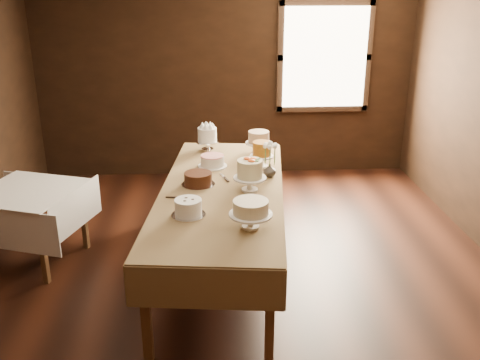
# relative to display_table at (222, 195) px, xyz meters

# --- Properties ---
(floor) EXTENTS (5.00, 6.00, 0.01)m
(floor) POSITION_rel_display_table_xyz_m (0.16, -0.26, -0.78)
(floor) COLOR black
(floor) RESTS_ON ground
(wall_back) EXTENTS (5.00, 0.02, 2.80)m
(wall_back) POSITION_rel_display_table_xyz_m (0.16, 2.74, 0.62)
(wall_back) COLOR black
(wall_back) RESTS_ON ground
(window) EXTENTS (1.10, 0.05, 1.30)m
(window) POSITION_rel_display_table_xyz_m (1.46, 2.68, 0.82)
(window) COLOR #FFEABF
(window) RESTS_ON wall_back
(display_table) EXTENTS (1.37, 2.84, 0.85)m
(display_table) POSITION_rel_display_table_xyz_m (0.00, 0.00, 0.00)
(display_table) COLOR #4E321B
(display_table) RESTS_ON ground
(side_table) EXTENTS (1.11, 1.11, 0.74)m
(side_table) POSITION_rel_display_table_xyz_m (-1.82, 0.36, -0.13)
(side_table) COLOR #4E321B
(side_table) RESTS_ON ground
(cake_meringue) EXTENTS (0.28, 0.28, 0.26)m
(cake_meringue) POSITION_rel_display_table_xyz_m (-0.12, 1.13, 0.18)
(cake_meringue) COLOR silver
(cake_meringue) RESTS_ON display_table
(cake_speckled) EXTENTS (0.31, 0.31, 0.25)m
(cake_speckled) POSITION_rel_display_table_xyz_m (0.43, 1.01, 0.17)
(cake_speckled) COLOR white
(cake_speckled) RESTS_ON display_table
(cake_lattice) EXTENTS (0.32, 0.32, 0.11)m
(cake_lattice) POSITION_rel_display_table_xyz_m (-0.07, 0.59, 0.11)
(cake_lattice) COLOR white
(cake_lattice) RESTS_ON display_table
(cake_caramel) EXTENTS (0.24, 0.24, 0.27)m
(cake_caramel) POSITION_rel_display_table_xyz_m (0.41, 0.54, 0.18)
(cake_caramel) COLOR white
(cake_caramel) RESTS_ON display_table
(cake_chocolate) EXTENTS (0.33, 0.33, 0.12)m
(cake_chocolate) POSITION_rel_display_table_xyz_m (-0.21, 0.10, 0.12)
(cake_chocolate) COLOR silver
(cake_chocolate) RESTS_ON display_table
(cake_flowers) EXTENTS (0.29, 0.29, 0.29)m
(cake_flowers) POSITION_rel_display_table_xyz_m (0.25, -0.06, 0.19)
(cake_flowers) COLOR white
(cake_flowers) RESTS_ON display_table
(cake_swirl) EXTENTS (0.27, 0.27, 0.14)m
(cake_swirl) POSITION_rel_display_table_xyz_m (-0.28, -0.56, 0.13)
(cake_swirl) COLOR silver
(cake_swirl) RESTS_ON display_table
(cake_cream) EXTENTS (0.34, 0.34, 0.23)m
(cake_cream) POSITION_rel_display_table_xyz_m (0.19, -0.80, 0.17)
(cake_cream) COLOR white
(cake_cream) RESTS_ON display_table
(cake_server_b) EXTENTS (0.06, 0.24, 0.01)m
(cake_server_b) POSITION_rel_display_table_xyz_m (0.25, -0.46, 0.07)
(cake_server_b) COLOR silver
(cake_server_b) RESTS_ON display_table
(cake_server_c) EXTENTS (0.09, 0.24, 0.01)m
(cake_server_c) POSITION_rel_display_table_xyz_m (0.02, 0.31, 0.07)
(cake_server_c) COLOR silver
(cake_server_c) RESTS_ON display_table
(cake_server_d) EXTENTS (0.23, 0.11, 0.01)m
(cake_server_d) POSITION_rel_display_table_xyz_m (0.34, 0.32, 0.07)
(cake_server_d) COLOR silver
(cake_server_d) RESTS_ON display_table
(cake_server_e) EXTENTS (0.24, 0.07, 0.01)m
(cake_server_e) POSITION_rel_display_table_xyz_m (-0.32, -0.21, 0.07)
(cake_server_e) COLOR silver
(cake_server_e) RESTS_ON display_table
(flower_vase) EXTENTS (0.17, 0.17, 0.12)m
(flower_vase) POSITION_rel_display_table_xyz_m (0.46, 0.28, 0.13)
(flower_vase) COLOR #2D2823
(flower_vase) RESTS_ON display_table
(flower_bouquet) EXTENTS (0.14, 0.14, 0.20)m
(flower_bouquet) POSITION_rel_display_table_xyz_m (0.46, 0.28, 0.31)
(flower_bouquet) COLOR white
(flower_bouquet) RESTS_ON flower_vase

